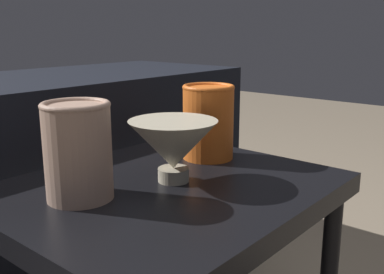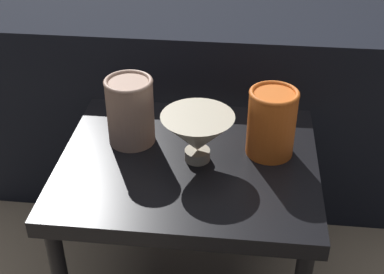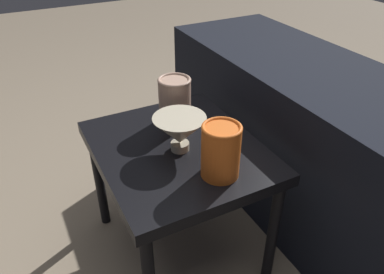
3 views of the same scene
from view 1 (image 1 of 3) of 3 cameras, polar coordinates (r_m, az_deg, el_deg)
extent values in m
cube|color=black|center=(0.84, -3.29, -7.23)|extent=(0.60, 0.51, 0.04)
cylinder|color=black|center=(1.25, -2.09, -11.74)|extent=(0.04, 0.04, 0.43)
cube|color=black|center=(1.34, -21.79, -6.63)|extent=(1.46, 0.50, 0.62)
cylinder|color=#B2A88E|center=(0.85, -2.30, -4.80)|extent=(0.06, 0.06, 0.03)
cone|color=#B2A88E|center=(0.83, -2.34, -0.98)|extent=(0.17, 0.17, 0.09)
cylinder|color=tan|center=(0.77, -14.26, -1.94)|extent=(0.11, 0.11, 0.16)
torus|color=tan|center=(0.75, -14.62, 3.95)|extent=(0.11, 0.11, 0.01)
cylinder|color=orange|center=(0.98, 2.07, 1.78)|extent=(0.11, 0.11, 0.16)
torus|color=orange|center=(0.97, 2.11, 6.33)|extent=(0.11, 0.11, 0.01)
camera|label=2|loc=(0.94, 81.46, 31.24)|focal=50.00mm
camera|label=3|loc=(1.54, 38.24, 26.08)|focal=35.00mm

